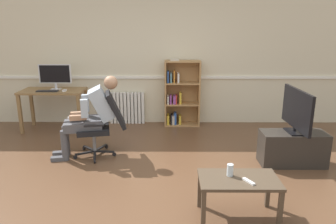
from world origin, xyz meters
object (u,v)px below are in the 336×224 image
(keyboard, at_px, (47,91))
(tv_screen, at_px, (297,110))
(computer_desk, at_px, (53,96))
(drinking_glass, at_px, (230,170))
(tv_stand, at_px, (293,148))
(person_seated, at_px, (91,114))
(coffee_table, at_px, (239,184))
(spare_remote, at_px, (249,181))
(imac_monitor, at_px, (55,75))
(radiator, at_px, (127,108))
(bookshelf, at_px, (180,95))
(computer_mouse, at_px, (65,90))
(office_chair, at_px, (104,122))

(keyboard, distance_m, tv_screen, 4.18)
(computer_desk, xyz_separation_m, drinking_glass, (2.77, -2.79, -0.13))
(tv_stand, bearing_deg, person_seated, 174.09)
(computer_desk, distance_m, drinking_glass, 3.93)
(tv_screen, relative_size, coffee_table, 1.11)
(keyboard, distance_m, drinking_glass, 3.88)
(drinking_glass, distance_m, spare_remote, 0.22)
(imac_monitor, height_order, spare_remote, imac_monitor)
(radiator, xyz_separation_m, person_seated, (-0.31, -1.64, 0.33))
(bookshelf, bearing_deg, coffee_table, -81.01)
(keyboard, bearing_deg, spare_remote, -43.13)
(computer_mouse, bearing_deg, person_seated, -56.86)
(person_seated, bearing_deg, tv_stand, 72.36)
(drinking_glass, bearing_deg, imac_monitor, 133.56)
(spare_remote, bearing_deg, computer_mouse, -76.38)
(tv_stand, relative_size, coffee_table, 1.12)
(computer_desk, distance_m, tv_stand, 4.21)
(person_seated, height_order, tv_stand, person_seated)
(tv_screen, height_order, coffee_table, tv_screen)
(tv_screen, height_order, drinking_glass, tv_screen)
(imac_monitor, relative_size, office_chair, 0.61)
(radiator, height_order, person_seated, person_seated)
(person_seated, distance_m, coffee_table, 2.47)
(bookshelf, height_order, office_chair, bookshelf)
(tv_stand, bearing_deg, drinking_glass, -132.03)
(keyboard, relative_size, spare_remote, 2.49)
(keyboard, relative_size, office_chair, 0.38)
(imac_monitor, height_order, keyboard, imac_monitor)
(computer_desk, relative_size, tv_screen, 1.28)
(office_chair, xyz_separation_m, tv_stand, (2.72, -0.34, -0.29))
(coffee_table, bearing_deg, radiator, 115.51)
(computer_mouse, xyz_separation_m, spare_remote, (2.67, -2.81, -0.32))
(keyboard, distance_m, computer_mouse, 0.31)
(computer_mouse, xyz_separation_m, coffee_table, (2.59, -2.73, -0.39))
(computer_desk, bearing_deg, coffee_table, -44.95)
(office_chair, relative_size, person_seated, 0.80)
(computer_mouse, distance_m, spare_remote, 3.89)
(tv_screen, bearing_deg, spare_remote, 143.12)
(bookshelf, bearing_deg, person_seated, -131.43)
(keyboard, xyz_separation_m, coffee_table, (2.90, -2.71, -0.39))
(tv_screen, bearing_deg, imac_monitor, 65.08)
(person_seated, bearing_deg, bookshelf, 126.83)
(imac_monitor, bearing_deg, computer_desk, -118.28)
(computer_desk, xyz_separation_m, spare_remote, (2.93, -2.93, -0.19))
(drinking_glass, bearing_deg, computer_desk, 134.78)
(keyboard, height_order, computer_mouse, computer_mouse)
(drinking_glass, bearing_deg, tv_screen, 47.93)
(computer_desk, height_order, drinking_glass, computer_desk)
(imac_monitor, xyz_separation_m, person_seated, (0.95, -1.33, -0.38))
(radiator, xyz_separation_m, tv_screen, (2.58, -1.94, 0.48))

